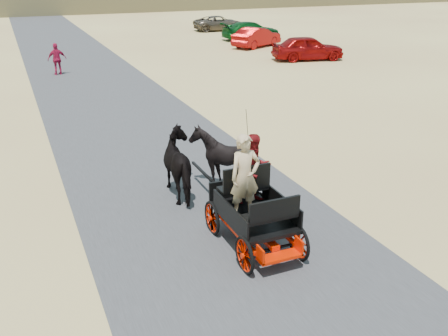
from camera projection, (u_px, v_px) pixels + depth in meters
name	position (u px, v px, depth m)	size (l,w,h in m)	color
ground	(279.00, 299.00, 9.09)	(140.00, 140.00, 0.00)	tan
road	(279.00, 299.00, 9.09)	(6.00, 140.00, 0.01)	#38383A
ridge_far	(33.00, 4.00, 61.35)	(140.00, 6.00, 2.40)	brown
carriage	(253.00, 230.00, 10.73)	(1.30, 2.40, 0.72)	black
horse_left	(183.00, 165.00, 12.90)	(0.91, 2.01, 1.70)	black
horse_right	(222.00, 159.00, 13.30)	(1.37, 1.54, 1.70)	black
driver_man	(245.00, 177.00, 10.23)	(0.66, 0.43, 1.80)	tan
passenger_woman	(255.00, 169.00, 10.92)	(0.77, 0.60, 1.58)	#660C0F
pedestrian	(57.00, 59.00, 27.40)	(1.01, 0.42, 1.73)	maroon
car_a	(308.00, 48.00, 31.74)	(1.81, 4.51, 1.54)	maroon
car_b	(257.00, 37.00, 36.89)	(1.51, 4.34, 1.43)	maroon
car_c	(251.00, 31.00, 40.53)	(1.99, 4.88, 1.42)	#0C4C19
car_d	(220.00, 23.00, 46.21)	(2.21, 4.79, 1.33)	brown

